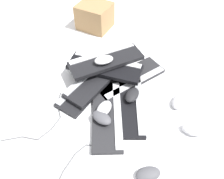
{
  "coord_description": "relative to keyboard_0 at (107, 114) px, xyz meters",
  "views": [
    {
      "loc": [
        0.77,
        0.16,
        0.96
      ],
      "look_at": [
        0.02,
        -0.07,
        0.06
      ],
      "focal_mm": 35.0,
      "sensor_mm": 36.0,
      "label": 1
    }
  ],
  "objects": [
    {
      "name": "keyboard_1",
      "position": [
        -0.11,
        0.09,
        0.0
      ],
      "size": [
        0.46,
        0.27,
        0.03
      ],
      "color": "black",
      "rests_on": "ground"
    },
    {
      "name": "mouse_5",
      "position": [
        -0.19,
        0.35,
        0.01
      ],
      "size": [
        0.12,
        0.09,
        0.04
      ],
      "primitive_type": "ellipsoid",
      "rotation": [
        0.0,
        0.0,
        6.06
      ],
      "color": "#B7B7BC",
      "rests_on": "ground"
    },
    {
      "name": "mouse_1",
      "position": [
        -0.03,
        0.43,
        0.01
      ],
      "size": [
        0.07,
        0.11,
        0.04
      ],
      "primitive_type": "ellipsoid",
      "rotation": [
        0.0,
        0.0,
        1.52
      ],
      "color": "#B7B7BC",
      "rests_on": "ground"
    },
    {
      "name": "keyboard_0",
      "position": [
        0.0,
        0.0,
        0.0
      ],
      "size": [
        0.46,
        0.28,
        0.03
      ],
      "color": "#232326",
      "rests_on": "ground"
    },
    {
      "name": "keyboard_2",
      "position": [
        -0.29,
        0.05,
        0.0
      ],
      "size": [
        0.44,
        0.39,
        0.03
      ],
      "color": "#232326",
      "rests_on": "ground"
    },
    {
      "name": "cable_1",
      "position": [
        0.33,
        -0.09,
        -0.01
      ],
      "size": [
        0.41,
        0.29,
        0.01
      ],
      "color": "#59595B",
      "rests_on": "ground"
    },
    {
      "name": "keyboard_4",
      "position": [
        -0.21,
        -0.13,
        0.03
      ],
      "size": [
        0.46,
        0.28,
        0.03
      ],
      "color": "black",
      "rests_on": "keyboard_3"
    },
    {
      "name": "keyboard_6",
      "position": [
        -0.31,
        -0.11,
        0.09
      ],
      "size": [
        0.41,
        0.43,
        0.03
      ],
      "color": "black",
      "rests_on": "keyboard_5"
    },
    {
      "name": "ground_plane",
      "position": [
        -0.15,
        0.06,
        -0.01
      ],
      "size": [
        3.2,
        3.2,
        0.0
      ],
      "primitive_type": "plane",
      "color": "white"
    },
    {
      "name": "mouse_0",
      "position": [
        0.05,
        -0.01,
        0.04
      ],
      "size": [
        0.1,
        0.13,
        0.04
      ],
      "primitive_type": "ellipsoid",
      "rotation": [
        0.0,
        0.0,
        4.32
      ],
      "color": "#4C4C51",
      "rests_on": "keyboard_0"
    },
    {
      "name": "cable_0",
      "position": [
        0.14,
        -0.3,
        -0.01
      ],
      "size": [
        0.37,
        0.23,
        0.01
      ],
      "color": "#59595B",
      "rests_on": "ground"
    },
    {
      "name": "mouse_4",
      "position": [
        -0.14,
        0.1,
        0.04
      ],
      "size": [
        0.12,
        0.08,
        0.04
      ],
      "primitive_type": "ellipsoid",
      "rotation": [
        0.0,
        0.0,
        6.11
      ],
      "color": "black",
      "rests_on": "keyboard_1"
    },
    {
      "name": "keyboard_5",
      "position": [
        -0.28,
        -0.11,
        0.06
      ],
      "size": [
        0.16,
        0.44,
        0.03
      ],
      "color": "black",
      "rests_on": "keyboard_4"
    },
    {
      "name": "mouse_3",
      "position": [
        -0.01,
        -0.02,
        0.04
      ],
      "size": [
        0.12,
        0.08,
        0.04
      ],
      "primitive_type": "ellipsoid",
      "rotation": [
        0.0,
        0.0,
        6.1
      ],
      "color": "silver",
      "rests_on": "keyboard_0"
    },
    {
      "name": "mouse_2",
      "position": [
        -0.27,
        -0.11,
        0.13
      ],
      "size": [
        0.12,
        0.13,
        0.04
      ],
      "primitive_type": "ellipsoid",
      "rotation": [
        0.0,
        0.0,
        2.19
      ],
      "color": "silver",
      "rests_on": "keyboard_6"
    },
    {
      "name": "keyboard_3",
      "position": [
        -0.16,
        -0.17,
        0.0
      ],
      "size": [
        0.46,
        0.26,
        0.03
      ],
      "color": "black",
      "rests_on": "ground"
    },
    {
      "name": "cardboard_box",
      "position": [
        -0.77,
        -0.35,
        0.08
      ],
      "size": [
        0.24,
        0.27,
        0.18
      ],
      "primitive_type": "cube",
      "rotation": [
        0.0,
        0.0,
        4.53
      ],
      "color": "#9E774C",
      "rests_on": "ground"
    },
    {
      "name": "mouse_6",
      "position": [
        0.25,
        0.26,
        0.01
      ],
      "size": [
        0.11,
        0.13,
        0.04
      ],
      "primitive_type": "ellipsoid",
      "rotation": [
        0.0,
        0.0,
        2.07
      ],
      "color": "#4C4C51",
      "rests_on": "ground"
    }
  ]
}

